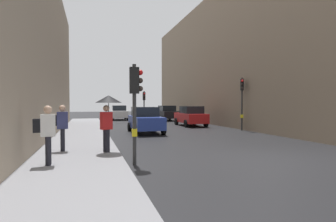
{
  "coord_description": "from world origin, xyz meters",
  "views": [
    {
      "loc": [
        -6.1,
        -8.13,
        1.99
      ],
      "look_at": [
        -1.58,
        7.13,
        1.54
      ],
      "focal_mm": 28.46,
      "sensor_mm": 36.0,
      "label": 1
    }
  ],
  "objects_px": {
    "car_blue_van": "(145,120)",
    "car_dark_suv": "(166,113)",
    "pedestrian_with_umbrella": "(108,107)",
    "pedestrian_with_grey_backpack": "(61,125)",
    "traffic_light_near_left": "(135,96)",
    "pedestrian_with_black_backpack": "(46,131)",
    "traffic_light_far_median": "(144,101)",
    "traffic_light_mid_street": "(242,94)",
    "car_red_sedan": "(191,116)",
    "car_white_compact": "(119,113)"
  },
  "relations": [
    {
      "from": "car_blue_van",
      "to": "pedestrian_with_black_backpack",
      "type": "xyz_separation_m",
      "value": [
        -4.88,
        -9.16,
        0.29
      ]
    },
    {
      "from": "car_blue_van",
      "to": "car_red_sedan",
      "type": "relative_size",
      "value": 1.0
    },
    {
      "from": "traffic_light_near_left",
      "to": "pedestrian_with_grey_backpack",
      "type": "bearing_deg",
      "value": 134.88
    },
    {
      "from": "pedestrian_with_umbrella",
      "to": "pedestrian_with_grey_backpack",
      "type": "xyz_separation_m",
      "value": [
        -1.72,
        0.68,
        -0.68
      ]
    },
    {
      "from": "car_dark_suv",
      "to": "pedestrian_with_grey_backpack",
      "type": "xyz_separation_m",
      "value": [
        -9.74,
        -19.06,
        0.29
      ]
    },
    {
      "from": "pedestrian_with_umbrella",
      "to": "traffic_light_mid_street",
      "type": "bearing_deg",
      "value": 34.41
    },
    {
      "from": "pedestrian_with_grey_backpack",
      "to": "car_dark_suv",
      "type": "bearing_deg",
      "value": 62.93
    },
    {
      "from": "traffic_light_mid_street",
      "to": "pedestrian_with_umbrella",
      "type": "relative_size",
      "value": 1.82
    },
    {
      "from": "car_white_compact",
      "to": "car_blue_van",
      "type": "height_order",
      "value": "same"
    },
    {
      "from": "pedestrian_with_black_backpack",
      "to": "traffic_light_far_median",
      "type": "bearing_deg",
      "value": 70.37
    },
    {
      "from": "car_blue_van",
      "to": "pedestrian_with_grey_backpack",
      "type": "distance_m",
      "value": 8.24
    },
    {
      "from": "car_red_sedan",
      "to": "car_blue_van",
      "type": "bearing_deg",
      "value": -139.18
    },
    {
      "from": "car_blue_van",
      "to": "pedestrian_with_umbrella",
      "type": "xyz_separation_m",
      "value": [
        -2.97,
        -7.44,
        0.96
      ]
    },
    {
      "from": "car_dark_suv",
      "to": "pedestrian_with_grey_backpack",
      "type": "bearing_deg",
      "value": -117.07
    },
    {
      "from": "car_blue_van",
      "to": "car_dark_suv",
      "type": "height_order",
      "value": "same"
    },
    {
      "from": "pedestrian_with_umbrella",
      "to": "pedestrian_with_black_backpack",
      "type": "bearing_deg",
      "value": -137.9
    },
    {
      "from": "traffic_light_mid_street",
      "to": "pedestrian_with_black_backpack",
      "type": "relative_size",
      "value": 2.21
    },
    {
      "from": "traffic_light_far_median",
      "to": "car_dark_suv",
      "type": "distance_m",
      "value": 4.25
    },
    {
      "from": "traffic_light_mid_street",
      "to": "car_red_sedan",
      "type": "distance_m",
      "value": 5.59
    },
    {
      "from": "car_white_compact",
      "to": "pedestrian_with_umbrella",
      "type": "bearing_deg",
      "value": -97.09
    },
    {
      "from": "traffic_light_far_median",
      "to": "car_red_sedan",
      "type": "distance_m",
      "value": 6.47
    },
    {
      "from": "car_blue_van",
      "to": "car_dark_suv",
      "type": "relative_size",
      "value": 0.99
    },
    {
      "from": "traffic_light_near_left",
      "to": "car_dark_suv",
      "type": "height_order",
      "value": "traffic_light_near_left"
    },
    {
      "from": "traffic_light_mid_street",
      "to": "traffic_light_far_median",
      "type": "height_order",
      "value": "traffic_light_mid_street"
    },
    {
      "from": "traffic_light_near_left",
      "to": "car_red_sedan",
      "type": "xyz_separation_m",
      "value": [
        7.23,
        13.55,
        -1.37
      ]
    },
    {
      "from": "pedestrian_with_grey_backpack",
      "to": "traffic_light_near_left",
      "type": "bearing_deg",
      "value": -45.12
    },
    {
      "from": "traffic_light_mid_street",
      "to": "car_red_sedan",
      "type": "xyz_separation_m",
      "value": [
        -2.14,
        4.83,
        -1.81
      ]
    },
    {
      "from": "traffic_light_mid_street",
      "to": "pedestrian_with_grey_backpack",
      "type": "bearing_deg",
      "value": -152.16
    },
    {
      "from": "car_white_compact",
      "to": "car_dark_suv",
      "type": "distance_m",
      "value": 6.05
    },
    {
      "from": "pedestrian_with_grey_backpack",
      "to": "car_red_sedan",
      "type": "bearing_deg",
      "value": 48.83
    },
    {
      "from": "traffic_light_far_median",
      "to": "pedestrian_with_grey_backpack",
      "type": "distance_m",
      "value": 17.88
    },
    {
      "from": "car_red_sedan",
      "to": "pedestrian_with_umbrella",
      "type": "xyz_separation_m",
      "value": [
        -7.97,
        -11.76,
        0.96
      ]
    },
    {
      "from": "traffic_light_mid_street",
      "to": "car_white_compact",
      "type": "relative_size",
      "value": 0.92
    },
    {
      "from": "traffic_light_near_left",
      "to": "pedestrian_with_black_backpack",
      "type": "bearing_deg",
      "value": 178.46
    },
    {
      "from": "pedestrian_with_black_backpack",
      "to": "traffic_light_near_left",
      "type": "bearing_deg",
      "value": -1.54
    },
    {
      "from": "traffic_light_far_median",
      "to": "car_white_compact",
      "type": "bearing_deg",
      "value": 109.86
    },
    {
      "from": "car_red_sedan",
      "to": "pedestrian_with_umbrella",
      "type": "bearing_deg",
      "value": -124.13
    },
    {
      "from": "traffic_light_mid_street",
      "to": "pedestrian_with_umbrella",
      "type": "distance_m",
      "value": 12.29
    },
    {
      "from": "traffic_light_far_median",
      "to": "car_white_compact",
      "type": "xyz_separation_m",
      "value": [
        -2.02,
        5.6,
        -1.4
      ]
    },
    {
      "from": "car_red_sedan",
      "to": "pedestrian_with_black_backpack",
      "type": "bearing_deg",
      "value": -126.23
    },
    {
      "from": "car_white_compact",
      "to": "traffic_light_mid_street",
      "type": "bearing_deg",
      "value": -65.47
    },
    {
      "from": "car_blue_van",
      "to": "pedestrian_with_grey_backpack",
      "type": "bearing_deg",
      "value": -124.76
    },
    {
      "from": "car_white_compact",
      "to": "pedestrian_with_grey_backpack",
      "type": "distance_m",
      "value": 22.65
    },
    {
      "from": "traffic_light_mid_street",
      "to": "traffic_light_near_left",
      "type": "height_order",
      "value": "traffic_light_mid_street"
    },
    {
      "from": "traffic_light_near_left",
      "to": "car_red_sedan",
      "type": "height_order",
      "value": "traffic_light_near_left"
    },
    {
      "from": "car_blue_van",
      "to": "pedestrian_with_grey_backpack",
      "type": "relative_size",
      "value": 2.38
    },
    {
      "from": "traffic_light_far_median",
      "to": "car_dark_suv",
      "type": "xyz_separation_m",
      "value": [
        3.16,
        2.48,
        -1.4
      ]
    },
    {
      "from": "traffic_light_mid_street",
      "to": "car_dark_suv",
      "type": "xyz_separation_m",
      "value": [
        -2.09,
        12.81,
        -1.81
      ]
    },
    {
      "from": "car_dark_suv",
      "to": "car_red_sedan",
      "type": "height_order",
      "value": "same"
    },
    {
      "from": "car_blue_van",
      "to": "traffic_light_mid_street",
      "type": "bearing_deg",
      "value": -4.12
    }
  ]
}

